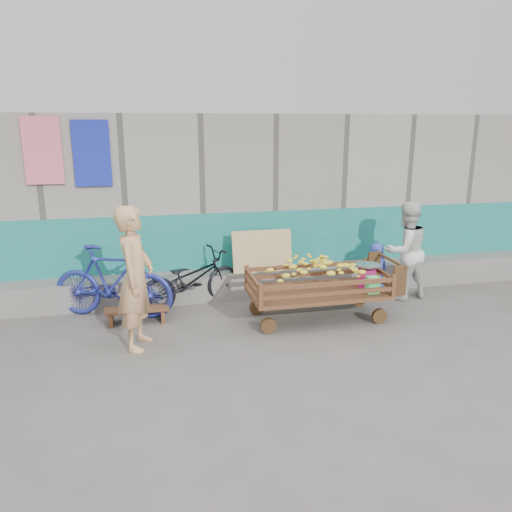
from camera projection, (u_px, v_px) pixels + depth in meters
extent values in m
plane|color=#55534E|center=(280.00, 356.00, 6.28)|extent=(80.00, 80.00, 0.00)
cube|color=gray|center=(225.00, 194.00, 9.77)|extent=(12.00, 3.00, 3.00)
cube|color=#16786B|center=(240.00, 253.00, 8.54)|extent=(12.00, 0.03, 1.40)
cube|color=slate|center=(243.00, 283.00, 8.44)|extent=(12.00, 0.50, 0.45)
cube|color=tan|center=(262.00, 251.00, 8.24)|extent=(1.00, 0.19, 0.68)
cube|color=#E96A7E|center=(42.00, 151.00, 7.44)|extent=(0.55, 0.03, 1.00)
cube|color=#1A28A7|center=(92.00, 153.00, 7.60)|extent=(0.55, 0.03, 1.00)
cube|color=#583419|center=(317.00, 292.00, 7.39)|extent=(2.01, 1.01, 0.06)
cylinder|color=#3A2612|center=(268.00, 326.00, 6.94)|extent=(0.22, 0.07, 0.22)
cube|color=#583419|center=(261.00, 295.00, 6.69)|extent=(0.06, 0.06, 0.31)
cylinder|color=#3A2612|center=(257.00, 307.00, 7.64)|extent=(0.22, 0.07, 0.22)
cube|color=#583419|center=(247.00, 276.00, 7.58)|extent=(0.06, 0.06, 0.31)
cylinder|color=#3A2612|center=(379.00, 316.00, 7.30)|extent=(0.22, 0.07, 0.22)
cube|color=#583419|center=(393.00, 286.00, 7.11)|extent=(0.06, 0.06, 0.31)
cylinder|color=#3A2612|center=(358.00, 299.00, 8.00)|extent=(0.22, 0.07, 0.22)
cube|color=#583419|center=(365.00, 268.00, 7.99)|extent=(0.06, 0.06, 0.31)
cube|color=#583419|center=(329.00, 293.00, 6.91)|extent=(1.94, 0.04, 0.06)
cube|color=#583419|center=(329.00, 284.00, 6.88)|extent=(1.94, 0.04, 0.06)
cube|color=#583419|center=(307.00, 274.00, 7.80)|extent=(1.94, 0.04, 0.06)
cube|color=#583419|center=(308.00, 266.00, 7.76)|extent=(1.94, 0.04, 0.06)
cube|color=#583419|center=(253.00, 288.00, 7.15)|extent=(0.04, 0.94, 0.06)
cube|color=#583419|center=(253.00, 279.00, 7.11)|extent=(0.04, 0.94, 0.06)
cube|color=#583419|center=(378.00, 279.00, 7.56)|extent=(0.04, 0.94, 0.06)
cube|color=#583419|center=(379.00, 270.00, 7.53)|extent=(0.04, 0.94, 0.06)
cylinder|color=#3A2612|center=(392.00, 260.00, 7.53)|extent=(0.04, 0.89, 0.04)
cube|color=#3A2612|center=(374.00, 266.00, 7.96)|extent=(0.20, 0.04, 0.45)
cube|color=#3A2612|center=(399.00, 281.00, 7.18)|extent=(0.20, 0.04, 0.45)
ellipsoid|color=yellow|center=(311.00, 275.00, 7.30)|extent=(1.45, 0.78, 0.49)
cylinder|color=#C71F7B|center=(367.00, 278.00, 7.51)|extent=(0.27, 0.27, 0.29)
cylinder|color=silver|center=(367.00, 268.00, 7.47)|extent=(0.03, 0.03, 0.07)
cylinder|color=silver|center=(368.00, 265.00, 7.46)|extent=(0.38, 0.38, 0.02)
cube|color=#58E571|center=(372.00, 285.00, 7.21)|extent=(0.18, 0.13, 0.25)
cube|color=#583419|center=(137.00, 309.00, 7.29)|extent=(0.92, 0.28, 0.04)
cube|color=#583419|center=(111.00, 319.00, 7.24)|extent=(0.06, 0.26, 0.18)
cube|color=#583419|center=(163.00, 315.00, 7.39)|extent=(0.06, 0.26, 0.18)
imported|color=tan|center=(136.00, 278.00, 6.33)|extent=(0.61, 0.77, 1.87)
imported|color=silver|center=(405.00, 251.00, 8.20)|extent=(0.88, 0.73, 1.63)
imported|color=#3548BA|center=(376.00, 269.00, 8.49)|extent=(0.47, 0.33, 0.90)
imported|color=black|center=(191.00, 280.00, 7.86)|extent=(1.85, 1.23, 0.92)
imported|color=#273199|center=(113.00, 282.00, 7.44)|extent=(1.91, 1.15, 1.11)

